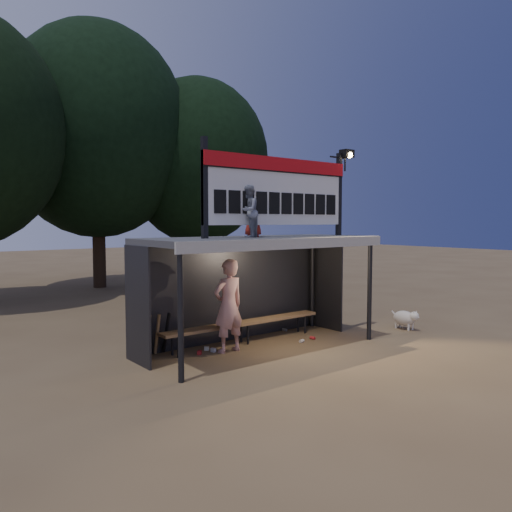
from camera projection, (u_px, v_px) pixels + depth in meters
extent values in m
plane|color=brown|center=(260.00, 348.00, 10.39)|extent=(80.00, 80.00, 0.00)
imported|color=silver|center=(228.00, 306.00, 10.06)|extent=(0.70, 0.47, 1.89)
imported|color=gray|center=(248.00, 211.00, 9.90)|extent=(0.64, 0.61, 1.04)
imported|color=maroon|center=(253.00, 215.00, 10.30)|extent=(0.52, 0.51, 0.91)
cube|color=#3E3E41|center=(260.00, 240.00, 10.23)|extent=(5.00, 2.00, 0.12)
cube|color=beige|center=(294.00, 244.00, 9.44)|extent=(5.10, 0.06, 0.20)
cylinder|color=black|center=(181.00, 316.00, 8.12)|extent=(0.10, 0.10, 2.20)
cylinder|color=black|center=(370.00, 291.00, 11.09)|extent=(0.10, 0.10, 2.20)
cylinder|color=black|center=(133.00, 302.00, 9.53)|extent=(0.10, 0.10, 2.20)
cylinder|color=black|center=(312.00, 283.00, 12.50)|extent=(0.10, 0.10, 2.20)
cube|color=black|center=(232.00, 291.00, 11.09)|extent=(5.00, 0.04, 2.20)
cube|color=black|center=(138.00, 305.00, 9.15)|extent=(0.04, 1.00, 2.20)
cube|color=black|center=(327.00, 284.00, 12.25)|extent=(0.04, 1.00, 2.20)
cylinder|color=black|center=(232.00, 244.00, 11.02)|extent=(5.00, 0.06, 0.06)
cube|color=black|center=(204.00, 188.00, 9.32)|extent=(0.10, 0.10, 1.90)
cube|color=black|center=(339.00, 194.00, 11.62)|extent=(0.10, 0.10, 1.90)
cube|color=white|center=(279.00, 191.00, 10.47)|extent=(3.80, 0.08, 1.40)
cube|color=red|center=(281.00, 164.00, 10.39)|extent=(3.80, 0.04, 0.28)
cube|color=black|center=(281.00, 172.00, 10.40)|extent=(3.80, 0.02, 0.03)
cube|color=black|center=(220.00, 202.00, 9.50)|extent=(0.27, 0.03, 0.45)
cube|color=black|center=(235.00, 202.00, 9.71)|extent=(0.27, 0.03, 0.45)
cube|color=black|center=(248.00, 202.00, 9.92)|extent=(0.27, 0.03, 0.45)
cube|color=black|center=(262.00, 203.00, 10.13)|extent=(0.27, 0.03, 0.45)
cube|color=black|center=(274.00, 203.00, 10.34)|extent=(0.27, 0.03, 0.45)
cube|color=black|center=(287.00, 204.00, 10.55)|extent=(0.27, 0.03, 0.45)
cube|color=black|center=(298.00, 204.00, 10.76)|extent=(0.27, 0.03, 0.45)
cube|color=black|center=(310.00, 204.00, 10.97)|extent=(0.27, 0.03, 0.45)
cube|color=black|center=(320.00, 205.00, 11.19)|extent=(0.27, 0.03, 0.45)
cube|color=black|center=(331.00, 205.00, 11.40)|extent=(0.27, 0.03, 0.45)
cylinder|color=black|center=(338.00, 157.00, 11.53)|extent=(0.50, 0.04, 0.04)
cylinder|color=black|center=(345.00, 165.00, 11.69)|extent=(0.04, 0.04, 0.30)
cube|color=black|center=(347.00, 154.00, 11.63)|extent=(0.30, 0.22, 0.18)
sphere|color=#FFD88C|center=(350.00, 155.00, 11.57)|extent=(0.14, 0.14, 0.14)
cube|color=olive|center=(244.00, 323.00, 10.79)|extent=(4.00, 0.35, 0.06)
cylinder|color=black|center=(178.00, 346.00, 9.66)|extent=(0.05, 0.05, 0.45)
cylinder|color=black|center=(172.00, 344.00, 9.84)|extent=(0.05, 0.05, 0.45)
cylinder|color=black|center=(248.00, 334.00, 10.71)|extent=(0.05, 0.05, 0.45)
cylinder|color=black|center=(241.00, 332.00, 10.90)|extent=(0.05, 0.05, 0.45)
cylinder|color=black|center=(305.00, 324.00, 11.76)|extent=(0.05, 0.05, 0.45)
cylinder|color=black|center=(298.00, 322.00, 11.95)|extent=(0.05, 0.05, 0.45)
cylinder|color=#312015|center=(99.00, 235.00, 19.85)|extent=(0.50, 0.50, 4.18)
ellipsoid|color=black|center=(97.00, 131.00, 19.57)|extent=(7.22, 7.22, 8.36)
cylinder|color=black|center=(198.00, 242.00, 21.57)|extent=(0.50, 0.50, 3.52)
ellipsoid|color=black|center=(197.00, 161.00, 21.33)|extent=(6.08, 6.08, 7.04)
ellipsoid|color=beige|center=(404.00, 318.00, 12.23)|extent=(0.36, 0.58, 0.36)
sphere|color=white|center=(414.00, 316.00, 12.00)|extent=(0.22, 0.22, 0.22)
cone|color=beige|center=(418.00, 318.00, 11.92)|extent=(0.10, 0.10, 0.10)
cone|color=beige|center=(414.00, 312.00, 11.95)|extent=(0.06, 0.06, 0.07)
cone|color=silver|center=(416.00, 312.00, 12.01)|extent=(0.06, 0.06, 0.07)
cylinder|color=beige|center=(408.00, 327.00, 12.05)|extent=(0.05, 0.05, 0.18)
cylinder|color=silver|center=(412.00, 326.00, 12.15)|extent=(0.05, 0.05, 0.18)
cylinder|color=beige|center=(396.00, 325.00, 12.33)|extent=(0.05, 0.05, 0.18)
cylinder|color=beige|center=(400.00, 324.00, 12.43)|extent=(0.05, 0.05, 0.18)
cylinder|color=beige|center=(394.00, 314.00, 12.46)|extent=(0.04, 0.16, 0.14)
cylinder|color=olive|center=(148.00, 336.00, 9.67)|extent=(0.07, 0.27, 0.84)
cylinder|color=olive|center=(157.00, 334.00, 9.79)|extent=(0.08, 0.30, 0.83)
cylinder|color=black|center=(166.00, 333.00, 9.92)|extent=(0.07, 0.33, 0.83)
cube|color=#A81C1D|center=(199.00, 353.00, 9.90)|extent=(0.12, 0.12, 0.08)
cylinder|color=#B5B4BA|center=(285.00, 330.00, 11.99)|extent=(0.09, 0.13, 0.07)
cube|color=beige|center=(207.00, 348.00, 10.21)|extent=(0.12, 0.11, 0.08)
cylinder|color=red|center=(313.00, 338.00, 11.17)|extent=(0.09, 0.13, 0.07)
cube|color=silver|center=(213.00, 350.00, 10.09)|extent=(0.08, 0.11, 0.08)
cylinder|color=silver|center=(302.00, 341.00, 10.88)|extent=(0.13, 0.09, 0.07)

